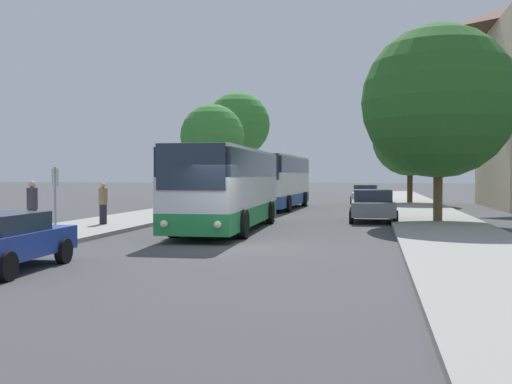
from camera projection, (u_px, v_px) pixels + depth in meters
The scene contains 15 objects.
ground_plane at pixel (231, 247), 18.09m from camera, with size 300.00×300.00×0.00m, color #424244.
sidewalk_left at pixel (22, 240), 19.45m from camera, with size 4.00×120.00×0.15m, color gray.
sidewalk_right at pixel (474, 250), 16.74m from camera, with size 4.00×120.00×0.15m, color gray.
bus_front at pixel (228, 187), 23.75m from camera, with size 2.95×10.97×3.18m.
bus_middle at pixel (278, 181), 38.53m from camera, with size 3.04×11.44×3.39m.
parked_car_left_curb at pixel (1, 240), 13.55m from camera, with size 2.09×4.16×1.32m.
parked_car_right_near at pixel (373, 205), 27.87m from camera, with size 2.21×4.01×1.50m.
parked_car_right_far at pixel (366, 194), 45.81m from camera, with size 2.24×4.05×1.43m.
bus_stop_sign at pixel (55, 193), 20.06m from camera, with size 0.08×0.45×2.30m.
pedestrian_waiting_near at pixel (103, 203), 24.69m from camera, with size 0.36×0.36×1.71m.
pedestrian_waiting_far at pixel (32, 207), 20.31m from camera, with size 0.36×0.36×1.83m.
tree_left_near at pixel (212, 136), 41.89m from camera, with size 4.47×4.47×6.99m.
tree_left_far at pixel (238, 124), 52.70m from camera, with size 5.64×5.64×9.32m.
tree_right_near at pixel (439, 102), 26.44m from camera, with size 6.77×6.77×8.67m.
tree_right_mid at pixel (410, 138), 44.18m from camera, with size 5.56×5.56×7.53m.
Camera 1 is at (4.24, -17.55, 2.18)m, focal length 42.00 mm.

